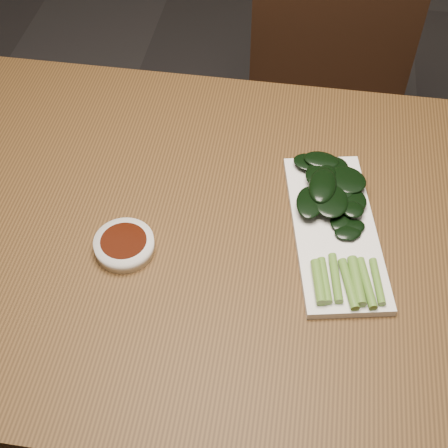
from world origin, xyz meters
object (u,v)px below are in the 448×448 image
Objects in this scene: serving_plate at (334,230)px; table at (221,254)px; gai_lan at (333,200)px; chair_far at (328,106)px; sauce_bowl at (124,245)px.

table is at bearing -174.16° from serving_plate.
gai_lan is at bearing 20.59° from table.
chair_far is 0.70m from serving_plate.
serving_plate reaches higher than table.
gai_lan reaches higher than serving_plate.
chair_far reaches higher than gai_lan.
chair_far is 2.56× the size of serving_plate.
chair_far reaches higher than table.
table is 1.57× the size of chair_far.
chair_far is at bearing 74.70° from table.
sauce_bowl reaches higher than table.
chair_far is (0.18, 0.66, -0.19)m from table.
table is at bearing -159.41° from gai_lan.
table is 0.22m from gai_lan.
table is 4.03× the size of serving_plate.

